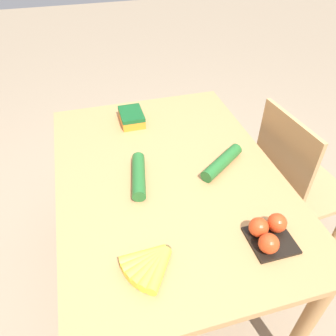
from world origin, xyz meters
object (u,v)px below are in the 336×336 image
at_px(tomato_pack, 269,233).
at_px(cucumber_far, 222,162).
at_px(banana_bunch, 150,264).
at_px(carrot_bag, 131,116).
at_px(chair, 293,186).
at_px(cucumber_near, 139,176).

bearing_deg(tomato_pack, cucumber_far, -179.98).
distance_m(banana_bunch, tomato_pack, 0.40).
bearing_deg(tomato_pack, carrot_bag, -160.37).
distance_m(chair, carrot_bag, 0.91).
height_order(chair, tomato_pack, chair).
bearing_deg(carrot_bag, tomato_pack, 19.63).
relative_size(chair, banana_bunch, 5.44).
xyz_separation_m(carrot_bag, cucumber_near, (0.44, -0.05, -0.01)).
bearing_deg(chair, banana_bunch, 111.92).
height_order(cucumber_near, cucumber_far, same).
bearing_deg(tomato_pack, chair, 134.24).
relative_size(carrot_bag, cucumber_far, 0.70).
distance_m(tomato_pack, cucumber_near, 0.54).
relative_size(chair, carrot_bag, 5.78).
distance_m(banana_bunch, carrot_bag, 0.85).
distance_m(cucumber_near, cucumber_far, 0.36).
relative_size(tomato_pack, cucumber_near, 0.59).
bearing_deg(carrot_bag, banana_bunch, -6.85).
bearing_deg(chair, carrot_bag, 56.54).
bearing_deg(cucumber_far, banana_bunch, -45.77).
height_order(banana_bunch, cucumber_near, cucumber_near).
bearing_deg(cucumber_far, chair, 95.89).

